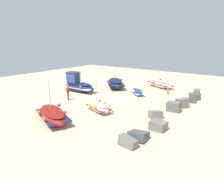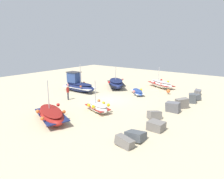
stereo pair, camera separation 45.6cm
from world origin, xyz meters
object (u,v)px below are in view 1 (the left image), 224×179
object	(u,v)px
fishing_boat_5	(99,107)
fishing_boat_0	(160,84)
mooring_buoy_0	(168,91)
fishing_boat_1	(78,85)
fishing_boat_2	(52,115)
person_walking	(68,92)
fishing_boat_4	(137,92)
fishing_boat_3	(115,83)

from	to	relation	value
fishing_boat_5	fishing_boat_0	bearing A→B (deg)	106.21
fishing_boat_0	mooring_buoy_0	world-z (taller)	fishing_boat_0
mooring_buoy_0	fishing_boat_1	bearing A→B (deg)	-60.26
fishing_boat_1	fishing_boat_2	bearing A→B (deg)	122.01
person_walking	fishing_boat_0	bearing A→B (deg)	-0.72
fishing_boat_5	mooring_buoy_0	distance (m)	11.14
fishing_boat_1	fishing_boat_4	bearing A→B (deg)	-156.09
fishing_boat_1	fishing_boat_3	distance (m)	5.72
fishing_boat_1	person_walking	distance (m)	4.24
fishing_boat_0	fishing_boat_3	distance (m)	6.78
fishing_boat_2	fishing_boat_4	world-z (taller)	fishing_boat_2
fishing_boat_1	fishing_boat_2	world-z (taller)	fishing_boat_1
fishing_boat_5	mooring_buoy_0	size ratio (longest dim) A/B	5.07
person_walking	mooring_buoy_0	bearing A→B (deg)	-16.72
fishing_boat_3	fishing_boat_5	distance (m)	10.82
fishing_boat_5	mooring_buoy_0	bearing A→B (deg)	92.98
fishing_boat_2	person_walking	distance (m)	6.58
mooring_buoy_0	fishing_boat_5	bearing A→B (deg)	-15.16
fishing_boat_3	mooring_buoy_0	distance (m)	7.81
fishing_boat_0	fishing_boat_3	xyz separation A→B (m)	(4.23, -5.29, 0.13)
fishing_boat_4	fishing_boat_2	bearing A→B (deg)	-53.45
fishing_boat_3	mooring_buoy_0	world-z (taller)	fishing_boat_3
fishing_boat_1	fishing_boat_4	size ratio (longest dim) A/B	1.74
fishing_boat_5	person_walking	world-z (taller)	fishing_boat_5
fishing_boat_5	mooring_buoy_0	world-z (taller)	fishing_boat_5
fishing_boat_0	fishing_boat_2	world-z (taller)	fishing_boat_2
fishing_boat_2	fishing_boat_3	bearing A→B (deg)	124.59
person_walking	fishing_boat_1	bearing A→B (deg)	53.91
fishing_boat_0	mooring_buoy_0	size ratio (longest dim) A/B	7.09
fishing_boat_1	fishing_boat_5	world-z (taller)	fishing_boat_1
fishing_boat_4	person_walking	bearing A→B (deg)	-83.29
fishing_boat_2	mooring_buoy_0	xyz separation A→B (m)	(-15.02, 4.58, -0.13)
fishing_boat_0	person_walking	xyz separation A→B (m)	(12.88, -6.02, 0.44)
fishing_boat_1	fishing_boat_4	world-z (taller)	fishing_boat_1
fishing_boat_0	person_walking	size ratio (longest dim) A/B	2.82
fishing_boat_0	fishing_boat_4	size ratio (longest dim) A/B	1.60
fishing_boat_2	fishing_boat_4	bearing A→B (deg)	105.45
fishing_boat_0	person_walking	bearing A→B (deg)	-88.49
fishing_boat_1	fishing_boat_3	size ratio (longest dim) A/B	1.03
fishing_boat_1	mooring_buoy_0	world-z (taller)	fishing_boat_1
fishing_boat_3	fishing_boat_2	bearing A→B (deg)	-31.66
fishing_boat_0	fishing_boat_3	bearing A→B (deg)	-114.81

